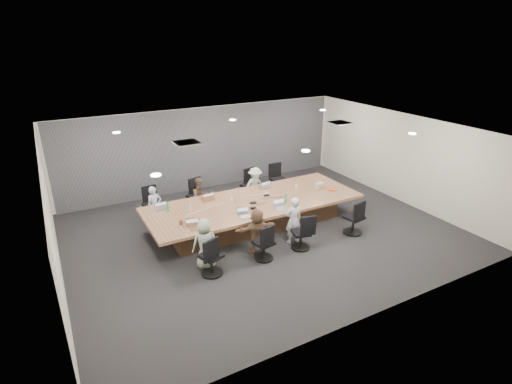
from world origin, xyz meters
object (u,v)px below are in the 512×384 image
chair_5 (264,246)px  chair_7 (353,220)px  person_1 (200,197)px  canvas_bag (319,185)px  person_4 (205,244)px  stapler (253,208)px  person_2 (255,186)px  person_6 (293,220)px  person_0 (155,206)px  chair_2 (250,188)px  chair_1 (196,199)px  chair_3 (278,182)px  laptop_6 (282,208)px  laptop_0 (160,208)px  laptop_4 (196,228)px  chair_0 (152,208)px  bottle_clear (190,208)px  laptop_5 (246,217)px  chair_6 (301,235)px  bottle_green_right (286,198)px  chair_4 (211,259)px  conference_table (254,212)px  laptop_2 (264,187)px  person_5 (257,231)px  bottle_green_left (168,207)px  mug_brown (181,222)px  laptop_1 (207,198)px  snack_packet (332,190)px

chair_5 → chair_7: chair_7 is taller
person_1 → canvas_bag: size_ratio=4.21×
person_4 → stapler: (1.73, 0.89, 0.16)m
person_2 → person_6: size_ratio=0.95×
person_2 → person_0: bearing=172.0°
person_0 → chair_2: bearing=-3.0°
chair_1 → chair_2: (1.84, 0.00, 0.02)m
chair_3 → laptop_6: bearing=62.4°
laptop_0 → laptop_4: bearing=104.7°
chair_1 → stapler: 2.34m
chair_0 → chair_1: bearing=175.4°
laptop_6 → bottle_clear: size_ratio=1.69×
laptop_5 → bottle_clear: bearing=149.8°
chair_2 → chair_7: chair_2 is taller
person_4 → stapler: 1.95m
chair_6 → laptop_0: (-2.85, 2.50, 0.38)m
chair_7 → laptop_5: bearing=152.7°
person_0 → bottle_green_right: 3.67m
chair_4 → person_4: size_ratio=0.64×
conference_table → laptop_2: laptop_2 is taller
person_5 → laptop_5: size_ratio=3.83×
conference_table → person_1: (-1.09, 1.35, 0.19)m
conference_table → bottle_green_left: 2.39m
laptop_4 → mug_brown: size_ratio=2.92×
person_0 → bottle_green_left: (0.14, -0.89, 0.29)m
chair_7 → laptop_5: chair_7 is taller
chair_0 → laptop_1: 1.66m
chair_6 → chair_0: bearing=142.8°
person_0 → mug_brown: size_ratio=10.59×
chair_5 → chair_6: bearing=-9.7°
chair_5 → person_6: (1.07, 0.35, 0.27)m
chair_6 → bottle_green_right: 1.36m
chair_0 → chair_4: bearing=92.6°
chair_3 → person_2: bearing=20.0°
laptop_6 → chair_5: bearing=-137.0°
chair_2 → chair_7: bearing=93.3°
conference_table → laptop_0: 2.59m
person_2 → chair_2: bearing=82.0°
bottle_green_right → stapler: size_ratio=1.78×
laptop_0 → person_5: (1.78, -2.15, -0.16)m
canvas_bag → snack_packet: (0.19, -0.36, -0.05)m
chair_3 → bottle_green_right: 2.49m
chair_4 → chair_7: (4.13, 0.00, 0.01)m
person_2 → laptop_6: 2.18m
chair_1 → chair_6: (1.50, -3.40, -0.03)m
laptop_4 → bottle_green_right: bottle_green_right is taller
laptop_2 → stapler: 1.63m
snack_packet → bottle_clear: bearing=171.9°
chair_1 → chair_0: bearing=-14.6°
bottle_green_left → stapler: 2.22m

